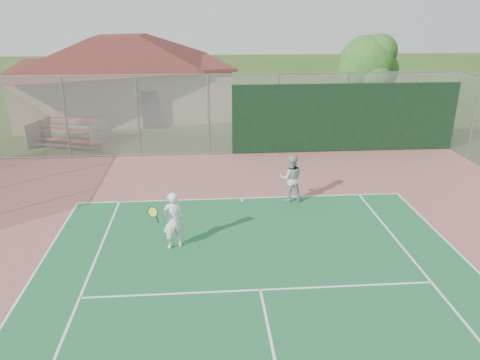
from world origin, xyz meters
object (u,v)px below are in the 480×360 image
object	(u,v)px
bleachers	(70,132)
tree	(368,66)
clubhouse	(122,67)
player_white_front	(173,221)
player_grey_back	(291,179)

from	to	relation	value
bleachers	tree	bearing A→B (deg)	27.49
clubhouse	player_white_front	size ratio (longest dim) A/B	8.64
bleachers	player_white_front	bearing A→B (deg)	-44.79
player_grey_back	clubhouse	bearing A→B (deg)	-58.84
bleachers	player_grey_back	xyz separation A→B (m)	(9.15, -7.50, 0.20)
tree	bleachers	bearing A→B (deg)	-170.34
clubhouse	bleachers	xyz separation A→B (m)	(-1.60, -6.49, -2.15)
player_white_front	tree	bearing A→B (deg)	-145.71
clubhouse	player_white_front	bearing A→B (deg)	-87.54
clubhouse	player_white_front	xyz separation A→B (m)	(3.81, -16.94, -1.94)
player_white_front	player_grey_back	bearing A→B (deg)	-161.18
clubhouse	tree	world-z (taller)	clubhouse
player_grey_back	tree	bearing A→B (deg)	-117.25
player_white_front	player_grey_back	xyz separation A→B (m)	(3.74, 2.94, -0.01)
clubhouse	player_grey_back	distance (m)	16.02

